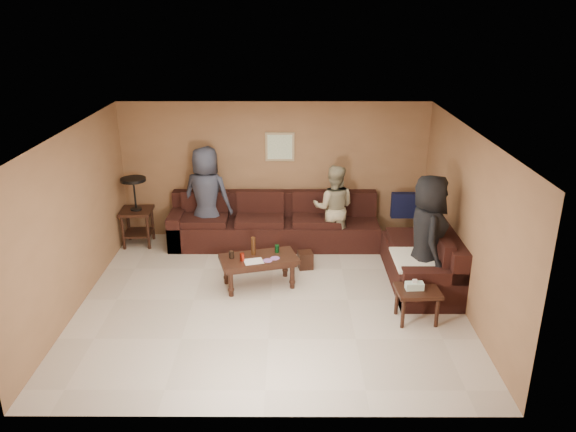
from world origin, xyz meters
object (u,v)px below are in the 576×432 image
at_px(waste_bin, 305,260).
at_px(coffee_table, 258,262).
at_px(side_table_right, 417,294).
at_px(person_left, 207,197).
at_px(end_table_left, 136,210).
at_px(person_middle, 334,208).
at_px(person_right, 427,236).
at_px(sectional_sofa, 321,239).

bearing_deg(waste_bin, coffee_table, -139.19).
relative_size(side_table_right, person_left, 0.35).
relative_size(end_table_left, person_middle, 0.82).
bearing_deg(person_middle, person_right, 135.77).
xyz_separation_m(coffee_table, person_middle, (1.24, 1.44, 0.35)).
height_order(sectional_sofa, coffee_table, sectional_sofa).
bearing_deg(end_table_left, waste_bin, -17.99).
bearing_deg(person_right, coffee_table, 88.13).
relative_size(sectional_sofa, person_right, 2.53).
bearing_deg(end_table_left, coffee_table, -35.45).
xyz_separation_m(side_table_right, person_right, (0.28, 0.81, 0.51)).
bearing_deg(sectional_sofa, side_table_right, -60.14).
height_order(coffee_table, person_left, person_left).
height_order(sectional_sofa, person_middle, person_middle).
distance_m(coffee_table, person_middle, 1.93).
xyz_separation_m(sectional_sofa, side_table_right, (1.19, -2.07, 0.09)).
bearing_deg(coffee_table, end_table_left, 144.55).
xyz_separation_m(sectional_sofa, end_table_left, (-3.26, 0.53, 0.33)).
bearing_deg(waste_bin, end_table_left, 162.01).
relative_size(sectional_sofa, waste_bin, 16.63).
xyz_separation_m(sectional_sofa, coffee_table, (-1.01, -1.07, 0.08)).
relative_size(end_table_left, person_right, 0.68).
bearing_deg(person_left, person_right, 167.20).
distance_m(sectional_sofa, coffee_table, 1.48).
height_order(person_left, person_right, person_right).
distance_m(person_middle, person_right, 2.06).
distance_m(sectional_sofa, waste_bin, 0.55).
height_order(sectional_sofa, person_left, person_left).
xyz_separation_m(coffee_table, person_right, (2.48, -0.19, 0.51)).
distance_m(end_table_left, waste_bin, 3.18).
relative_size(coffee_table, person_right, 0.69).
relative_size(coffee_table, waste_bin, 4.53).
xyz_separation_m(coffee_table, side_table_right, (2.20, -1.00, 0.00)).
relative_size(sectional_sofa, person_left, 2.59).
xyz_separation_m(side_table_right, person_middle, (-0.96, 2.44, 0.35)).
height_order(end_table_left, waste_bin, end_table_left).
bearing_deg(sectional_sofa, waste_bin, -122.58).
xyz_separation_m(waste_bin, person_left, (-1.72, 0.99, 0.76)).
xyz_separation_m(end_table_left, person_right, (4.73, -1.80, 0.27)).
height_order(sectional_sofa, person_right, person_right).
bearing_deg(coffee_table, waste_bin, 40.81).
height_order(end_table_left, person_middle, person_middle).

